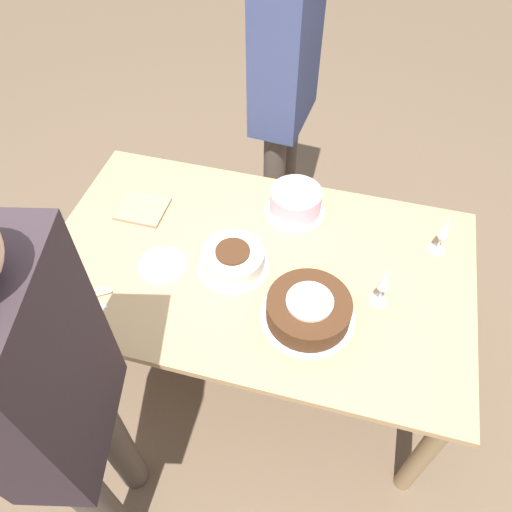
{
  "coord_description": "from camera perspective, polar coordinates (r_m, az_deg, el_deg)",
  "views": [
    {
      "loc": [
        0.31,
        -1.17,
        2.24
      ],
      "look_at": [
        0.0,
        0.0,
        0.78
      ],
      "focal_mm": 35.0,
      "sensor_mm": 36.0,
      "label": 1
    }
  ],
  "objects": [
    {
      "name": "person_watching",
      "position": [
        2.38,
        3.31,
        19.48
      ],
      "size": [
        0.25,
        0.42,
        1.68
      ],
      "rotation": [
        0.0,
        0.0,
        -1.65
      ],
      "color": "#4C4238",
      "rests_on": "ground_plane"
    },
    {
      "name": "napkin_stack",
      "position": [
        2.18,
        -12.86,
        5.28
      ],
      "size": [
        0.2,
        0.17,
        0.02
      ],
      "color": "gray",
      "rests_on": "dining_table"
    },
    {
      "name": "wine_glass_far",
      "position": [
        2.02,
        20.79,
        2.82
      ],
      "size": [
        0.06,
        0.06,
        0.19
      ],
      "color": "silver",
      "rests_on": "dining_table"
    },
    {
      "name": "cake_back_decorated",
      "position": [
        2.09,
        4.53,
        6.17
      ],
      "size": [
        0.25,
        0.25,
        0.12
      ],
      "color": "white",
      "rests_on": "dining_table"
    },
    {
      "name": "dessert_plate_left",
      "position": [
        1.96,
        -10.63,
        -1.04
      ],
      "size": [
        0.19,
        0.19,
        0.01
      ],
      "color": "beige",
      "rests_on": "dining_table"
    },
    {
      "name": "cake_front_chocolate",
      "position": [
        1.77,
        6.03,
        -6.1
      ],
      "size": [
        0.34,
        0.34,
        0.1
      ],
      "color": "white",
      "rests_on": "dining_table"
    },
    {
      "name": "dining_table",
      "position": [
        2.01,
        0.0,
        -2.61
      ],
      "size": [
        1.66,
        1.0,
        0.73
      ],
      "color": "tan",
      "rests_on": "ground_plane"
    },
    {
      "name": "person_cutting",
      "position": [
        1.41,
        -22.26,
        -14.96
      ],
      "size": [
        0.31,
        0.44,
        1.71
      ],
      "rotation": [
        0.0,
        0.0,
        1.8
      ],
      "color": "#4C4238",
      "rests_on": "ground_plane"
    },
    {
      "name": "cake_center_white",
      "position": [
        1.9,
        -2.64,
        -0.36
      ],
      "size": [
        0.28,
        0.28,
        0.09
      ],
      "color": "white",
      "rests_on": "dining_table"
    },
    {
      "name": "ground_plane",
      "position": [
        2.55,
        0.0,
        -11.2
      ],
      "size": [
        12.0,
        12.0,
        0.0
      ],
      "primitive_type": "plane",
      "color": "brown"
    },
    {
      "name": "fork_pile",
      "position": [
        1.94,
        -18.95,
        -4.24
      ],
      "size": [
        0.21,
        0.12,
        0.01
      ],
      "color": "silver",
      "rests_on": "dining_table"
    },
    {
      "name": "wine_glass_near",
      "position": [
        1.79,
        14.46,
        -2.87
      ],
      "size": [
        0.07,
        0.07,
        0.19
      ],
      "color": "silver",
      "rests_on": "dining_table"
    }
  ]
}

